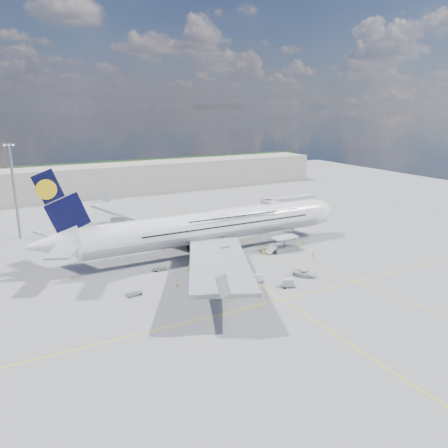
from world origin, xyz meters
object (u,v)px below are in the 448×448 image
dolly_back (160,269)px  catering_truck_inner (190,236)px  cone_wing_right_outer (248,297)px  crew_van (263,252)px  airliner (211,226)px  catering_truck_outer (121,224)px  cone_wing_right_inner (177,285)px  dolly_row_b (208,275)px  service_van (305,273)px  dolly_nose_far (288,283)px  crew_nose (303,243)px  cargo_loader (284,246)px  cone_wing_left_outer (140,234)px  crew_tug (237,298)px  cone_wing_left_inner (151,246)px  light_mast (14,191)px  cone_nose (308,227)px  baggage_tug (222,288)px  crew_loader (313,255)px  crew_wing (189,269)px  dolly_row_c (204,287)px  dolly_row_a (134,294)px  jet_bridge (285,205)px  cone_tail (72,278)px  dolly_nose_near (256,278)px

dolly_back → catering_truck_inner: (13.77, 15.25, 1.55)m
cone_wing_right_outer → crew_van: bearing=51.0°
airliner → cone_wing_right_outer: size_ratio=137.58×
catering_truck_outer → cone_wing_right_inner: 46.08m
dolly_row_b → catering_truck_outer: (-6.39, 44.23, 1.28)m
airliner → service_van: (10.80, -22.82, -6.17)m
airliner → dolly_back: size_ratio=26.57×
dolly_nose_far → crew_nose: dolly_nose_far is taller
cargo_loader → dolly_nose_far: 22.48m
dolly_nose_far → cone_wing_left_outer: (-14.62, 49.29, -0.66)m
crew_tug → cone_wing_left_inner: 38.58m
airliner → light_mast: 53.72m
catering_truck_inner → catering_truck_outer: bearing=109.5°
airliner → cargo_loader: 18.87m
dolly_nose_far → service_van: bearing=49.6°
light_mast → cone_nose: bearing=-20.5°
baggage_tug → catering_truck_outer: 52.56m
crew_tug → cone_wing_left_outer: bearing=107.4°
service_van → crew_nose: (12.81, 17.01, 0.09)m
cargo_loader → cone_wing_right_inner: size_ratio=13.56×
crew_tug → cone_wing_right_inner: crew_tug is taller
baggage_tug → crew_nose: 35.53m
catering_truck_inner → cone_wing_right_inner: 28.75m
catering_truck_outer → crew_loader: (33.24, -45.51, -0.90)m
dolly_row_b → crew_loader: size_ratio=2.36×
cargo_loader → crew_wing: bearing=-174.4°
dolly_row_c → service_van: size_ratio=0.66×
dolly_nose_far → cone_wing_left_inner: bearing=137.3°
service_van → cone_wing_right_outer: (-16.28, -3.92, -0.42)m
dolly_row_a → catering_truck_outer: bearing=67.7°
catering_truck_inner → crew_loader: 32.26m
dolly_row_a → dolly_nose_far: size_ratio=0.97×
catering_truck_inner → cone_wing_right_outer: 36.91m
jet_bridge → cone_tail: bearing=-168.9°
cargo_loader → crew_van: size_ratio=5.20×
dolly_nose_near → cone_wing_left_outer: size_ratio=4.82×
dolly_nose_far → catering_truck_inner: catering_truck_inner is taller
catering_truck_inner → cone_wing_left_outer: (-9.18, 13.53, -1.58)m
dolly_row_c → cargo_loader: bearing=31.7°
catering_truck_outer → cone_nose: size_ratio=12.18×
cone_tail → catering_truck_outer: bearing=59.2°
dolly_row_c → dolly_nose_far: (15.61, -5.60, -0.12)m
jet_bridge → dolly_back: jet_bridge is taller
service_van → cone_wing_right_outer: 16.75m
jet_bridge → cargo_loader: size_ratio=2.20×
dolly_row_b → cone_wing_right_outer: 13.40m
light_mast → crew_tug: (32.37, -61.87, -12.43)m
light_mast → crew_nose: 76.81m
dolly_row_b → crew_tug: 13.42m
cone_nose → cone_wing_right_inner: 54.79m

